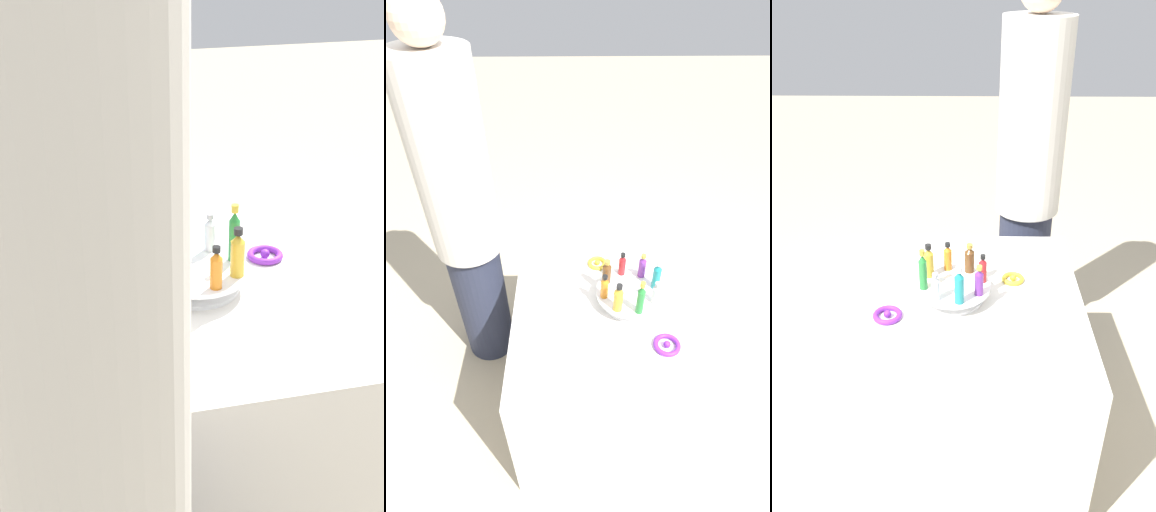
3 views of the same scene
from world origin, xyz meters
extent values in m
plane|color=tan|center=(0.00, 0.00, 0.00)|extent=(12.00, 12.00, 0.00)
cube|color=silver|center=(0.00, 0.00, 0.35)|extent=(0.92, 0.92, 0.70)
cylinder|color=white|center=(0.00, 0.00, 0.71)|extent=(0.22, 0.22, 0.01)
cylinder|color=white|center=(0.00, 0.00, 0.73)|extent=(0.11, 0.11, 0.04)
cylinder|color=white|center=(0.00, 0.00, 0.76)|extent=(0.26, 0.26, 0.01)
cylinder|color=#702D93|center=(-0.06, -0.09, 0.80)|extent=(0.03, 0.03, 0.08)
cone|color=#702D93|center=(-0.06, -0.09, 0.85)|extent=(0.03, 0.03, 0.02)
cylinder|color=gold|center=(-0.06, -0.09, 0.87)|extent=(0.02, 0.02, 0.01)
cylinder|color=#B21E23|center=(0.02, -0.10, 0.80)|extent=(0.03, 0.03, 0.08)
cone|color=#B21E23|center=(0.02, -0.10, 0.85)|extent=(0.03, 0.03, 0.02)
cylinder|color=black|center=(0.02, -0.10, 0.86)|extent=(0.02, 0.02, 0.01)
cylinder|color=brown|center=(0.09, -0.06, 0.80)|extent=(0.04, 0.04, 0.08)
cone|color=brown|center=(0.09, -0.06, 0.85)|extent=(0.03, 0.03, 0.02)
cylinder|color=#B79338|center=(0.09, -0.06, 0.87)|extent=(0.02, 0.02, 0.01)
cylinder|color=orange|center=(0.10, 0.02, 0.80)|extent=(0.03, 0.03, 0.08)
cone|color=orange|center=(0.10, 0.02, 0.85)|extent=(0.03, 0.03, 0.02)
cylinder|color=black|center=(0.10, 0.02, 0.87)|extent=(0.02, 0.02, 0.01)
cylinder|color=gold|center=(0.06, 0.09, 0.81)|extent=(0.04, 0.04, 0.09)
cone|color=gold|center=(0.06, 0.09, 0.86)|extent=(0.03, 0.03, 0.02)
cylinder|color=black|center=(0.06, 0.09, 0.88)|extent=(0.02, 0.02, 0.02)
cylinder|color=#288438|center=(-0.02, 0.10, 0.82)|extent=(0.03, 0.03, 0.11)
cone|color=#288438|center=(-0.02, 0.10, 0.88)|extent=(0.03, 0.03, 0.02)
cylinder|color=gold|center=(-0.02, 0.10, 0.91)|extent=(0.02, 0.02, 0.02)
cylinder|color=silver|center=(-0.09, 0.06, 0.80)|extent=(0.03, 0.03, 0.07)
cone|color=silver|center=(-0.09, 0.06, 0.84)|extent=(0.03, 0.03, 0.02)
cylinder|color=#B2B2B7|center=(-0.09, 0.06, 0.86)|extent=(0.02, 0.02, 0.01)
cylinder|color=teal|center=(-0.10, -0.02, 0.81)|extent=(0.03, 0.03, 0.10)
cone|color=teal|center=(-0.10, -0.02, 0.87)|extent=(0.03, 0.03, 0.02)
cylinder|color=silver|center=(-0.10, -0.02, 0.89)|extent=(0.02, 0.02, 0.02)
torus|color=gold|center=(0.11, -0.22, 0.71)|extent=(0.08, 0.08, 0.02)
sphere|color=gold|center=(0.11, -0.22, 0.72)|extent=(0.02, 0.02, 0.02)
torus|color=purple|center=(-0.11, 0.22, 0.71)|extent=(0.10, 0.10, 0.02)
sphere|color=purple|center=(-0.11, 0.22, 0.72)|extent=(0.03, 0.03, 0.03)
cylinder|color=#282D42|center=(0.69, -0.32, 0.36)|extent=(0.25, 0.25, 0.73)
cylinder|color=beige|center=(0.69, -0.32, 1.15)|extent=(0.30, 0.30, 0.83)
camera|label=1|loc=(1.52, -0.36, 1.63)|focal=50.00mm
camera|label=2|loc=(0.22, 1.08, 1.91)|focal=28.00mm
camera|label=3|loc=(-1.45, -0.06, 1.76)|focal=35.00mm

